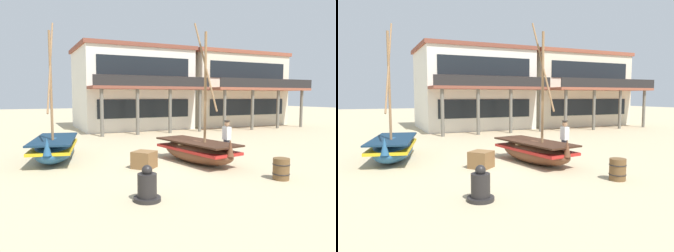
% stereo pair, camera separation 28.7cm
% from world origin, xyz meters
% --- Properties ---
extents(ground_plane, '(120.00, 120.00, 0.00)m').
position_xyz_m(ground_plane, '(0.00, 0.00, 0.00)').
color(ground_plane, tan).
extents(fishing_boat_near_left, '(2.09, 4.04, 5.55)m').
position_xyz_m(fishing_boat_near_left, '(0.65, -0.39, 0.51)').
color(fishing_boat_near_left, brown).
rests_on(fishing_boat_near_left, ground).
extents(fishing_boat_centre_large, '(2.45, 4.41, 5.75)m').
position_xyz_m(fishing_boat_centre_large, '(-4.52, 2.52, 0.54)').
color(fishing_boat_centre_large, '#23517A').
rests_on(fishing_boat_centre_large, ground).
extents(fisherman_by_hull, '(0.26, 0.37, 1.68)m').
position_xyz_m(fisherman_by_hull, '(1.99, -0.51, 0.83)').
color(fisherman_by_hull, '#33333D').
rests_on(fisherman_by_hull, ground).
extents(capstan_winch, '(0.72, 0.72, 0.94)m').
position_xyz_m(capstan_winch, '(-2.90, -3.96, 0.36)').
color(capstan_winch, black).
rests_on(capstan_winch, ground).
extents(wooden_barrel, '(0.56, 0.56, 0.70)m').
position_xyz_m(wooden_barrel, '(1.79, -3.81, 0.35)').
color(wooden_barrel, brown).
rests_on(wooden_barrel, ground).
extents(cargo_crate, '(1.07, 1.07, 0.63)m').
position_xyz_m(cargo_crate, '(-1.62, -0.37, 0.32)').
color(cargo_crate, brown).
rests_on(cargo_crate, ground).
extents(harbor_building_main, '(9.04, 9.00, 6.63)m').
position_xyz_m(harbor_building_main, '(2.87, 14.57, 3.32)').
color(harbor_building_main, silver).
rests_on(harbor_building_main, ground).
extents(harbor_building_annex, '(9.66, 8.83, 6.59)m').
position_xyz_m(harbor_building_annex, '(12.34, 13.96, 3.30)').
color(harbor_building_annex, beige).
rests_on(harbor_building_annex, ground).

